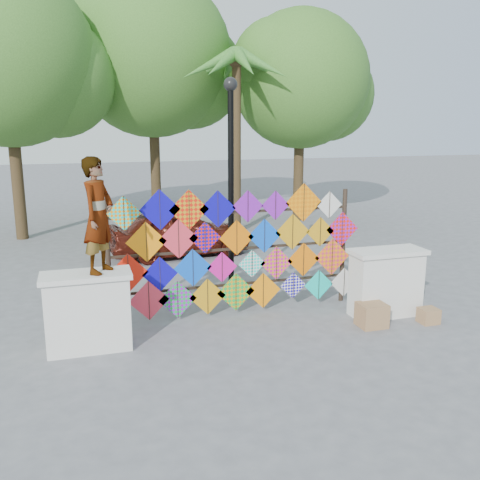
% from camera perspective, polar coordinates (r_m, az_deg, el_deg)
% --- Properties ---
extents(ground, '(80.00, 80.00, 0.00)m').
position_cam_1_polar(ground, '(9.72, 0.62, -9.21)').
color(ground, gray).
rests_on(ground, ground).
extents(parapet_left, '(1.40, 0.65, 1.28)m').
position_cam_1_polar(parapet_left, '(8.91, -15.91, -7.31)').
color(parapet_left, silver).
rests_on(parapet_left, ground).
extents(parapet_right, '(1.40, 0.65, 1.28)m').
position_cam_1_polar(parapet_right, '(10.43, 15.31, -4.35)').
color(parapet_right, silver).
rests_on(parapet_right, ground).
extents(kite_rack, '(4.91, 0.24, 2.45)m').
position_cam_1_polar(kite_rack, '(10.02, -0.40, -1.20)').
color(kite_rack, black).
rests_on(kite_rack, ground).
extents(tree_west, '(5.85, 5.20, 8.01)m').
position_cam_1_polar(tree_west, '(17.80, -23.31, 17.34)').
color(tree_west, '#4E3A21').
rests_on(tree_west, ground).
extents(tree_mid, '(6.30, 5.60, 8.61)m').
position_cam_1_polar(tree_mid, '(19.95, -9.11, 18.70)').
color(tree_mid, '#4E3A21').
rests_on(tree_mid, ground).
extents(tree_east, '(5.40, 4.80, 7.42)m').
position_cam_1_polar(tree_east, '(19.79, 6.70, 16.52)').
color(tree_east, '#4E3A21').
rests_on(tree_east, ground).
extents(palm_tree, '(3.62, 3.62, 5.83)m').
position_cam_1_polar(palm_tree, '(17.37, -0.38, 17.05)').
color(palm_tree, '#4E3A21').
rests_on(palm_tree, ground).
extents(vendor_woman, '(0.72, 0.79, 1.81)m').
position_cam_1_polar(vendor_woman, '(8.53, -14.89, 2.55)').
color(vendor_woman, '#99999E').
rests_on(vendor_woman, parapet_left).
extents(sedan, '(3.94, 1.89, 1.30)m').
position_cam_1_polar(sedan, '(14.63, -6.45, 0.85)').
color(sedan, '#4E160D').
rests_on(sedan, ground).
extents(lamppost, '(0.28, 0.28, 4.46)m').
position_cam_1_polar(lamppost, '(11.06, -0.99, 7.84)').
color(lamppost, black).
rests_on(lamppost, ground).
extents(cardboard_box_near, '(0.48, 0.43, 0.43)m').
position_cam_1_polar(cardboard_box_near, '(9.94, 13.88, -7.77)').
color(cardboard_box_near, '#A2714E').
rests_on(cardboard_box_near, ground).
extents(cardboard_box_far, '(0.33, 0.30, 0.28)m').
position_cam_1_polar(cardboard_box_far, '(10.42, 19.46, -7.61)').
color(cardboard_box_far, '#A2714E').
rests_on(cardboard_box_far, ground).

